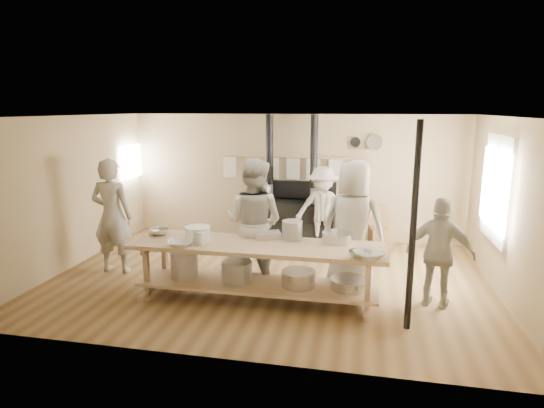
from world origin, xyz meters
name	(u,v)px	position (x,y,z in m)	size (l,w,h in m)	color
ground	(270,278)	(0.00, 0.00, 0.00)	(7.00, 7.00, 0.00)	brown
room_shell	(270,180)	(0.00, 0.00, 1.62)	(7.00, 7.00, 7.00)	tan
window_right	(497,189)	(3.47, 0.60, 1.50)	(0.09, 1.50, 1.65)	beige
left_opening	(131,162)	(-3.45, 2.00, 1.60)	(0.00, 0.90, 0.90)	white
stove	(290,217)	(-0.01, 2.12, 0.52)	(1.90, 0.75, 2.60)	black
towel_rail	(293,165)	(0.00, 2.40, 1.56)	(3.00, 0.04, 0.47)	tan
back_wall_shelf	(366,145)	(1.46, 2.43, 2.00)	(0.63, 0.14, 0.32)	tan
prep_table	(256,266)	(-0.01, -0.90, 0.52)	(3.60, 0.90, 0.85)	tan
support_post	(413,229)	(2.05, -1.35, 1.30)	(0.08, 0.08, 2.60)	black
cook_far_left	(112,216)	(-2.63, -0.21, 0.96)	(0.70, 0.46, 1.93)	#A6A293
cook_left	(254,223)	(-0.19, -0.29, 0.99)	(0.96, 0.75, 1.98)	#A6A293
cook_center	(353,226)	(1.31, -0.19, 0.99)	(0.97, 0.63, 1.99)	#A6A293
cook_right	(440,253)	(2.51, -0.59, 0.78)	(0.91, 0.38, 1.55)	#A6A293
cook_by_window	(322,209)	(0.69, 1.69, 0.82)	(1.06, 0.61, 1.64)	#A6A293
chair	(380,236)	(1.80, 1.97, 0.25)	(0.47, 0.47, 0.85)	brown
bowl_white_a	(181,244)	(-1.00, -1.23, 0.89)	(0.33, 0.33, 0.08)	white
bowl_steel_a	(159,232)	(-1.55, -0.74, 0.90)	(0.29, 0.29, 0.09)	silver
bowl_white_b	(369,255)	(1.55, -1.23, 0.90)	(0.37, 0.37, 0.09)	white
bowl_steel_b	(360,254)	(1.44, -1.23, 0.90)	(0.29, 0.29, 0.09)	silver
roasting_pan	(267,235)	(0.08, -0.57, 0.89)	(0.38, 0.26, 0.09)	#B2B2B7
mixing_bowl_large	(337,237)	(1.10, -0.57, 0.92)	(0.43, 0.43, 0.14)	silver
bucket_galv	(292,230)	(0.45, -0.57, 0.99)	(0.30, 0.30, 0.27)	gray
deep_bowl_enamel	(198,234)	(-0.84, -0.98, 0.96)	(0.36, 0.36, 0.23)	white
pitcher	(200,238)	(-0.75, -1.11, 0.95)	(0.12, 0.12, 0.19)	white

